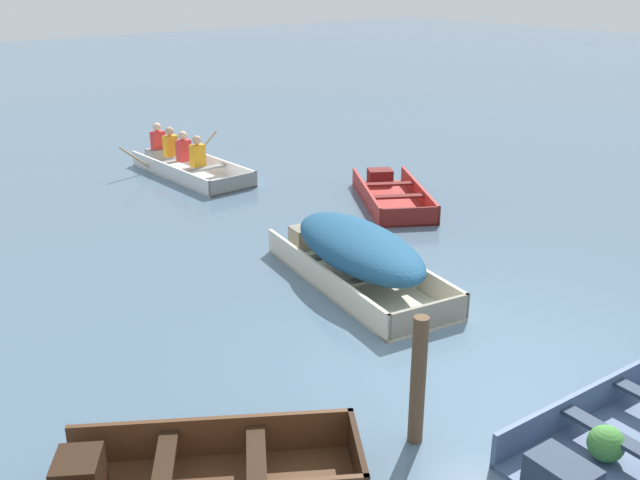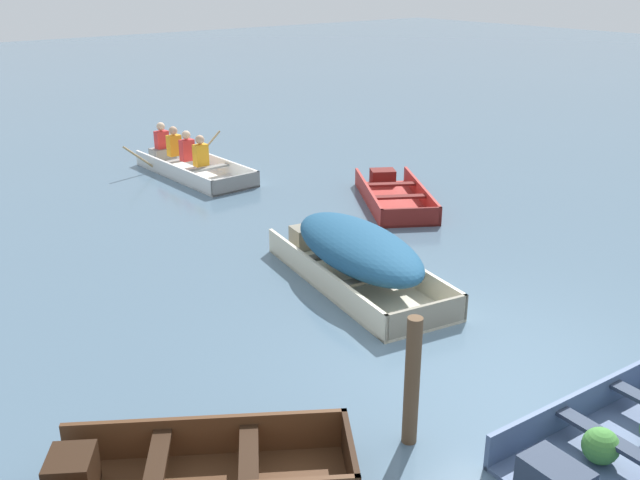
{
  "view_description": "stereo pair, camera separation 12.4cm",
  "coord_description": "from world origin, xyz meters",
  "px_view_note": "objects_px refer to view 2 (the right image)",
  "views": [
    {
      "loc": [
        -5.59,
        -3.98,
        4.04
      ],
      "look_at": [
        0.46,
        3.46,
        0.35
      ],
      "focal_mm": 40.0,
      "sensor_mm": 36.0,
      "label": 1
    },
    {
      "loc": [
        -5.5,
        -4.06,
        4.04
      ],
      "look_at": [
        0.46,
        3.46,
        0.35
      ],
      "focal_mm": 40.0,
      "sensor_mm": 36.0,
      "label": 2
    }
  ],
  "objects_px": {
    "dinghy_slate_blue_foreground": "(630,443)",
    "skiff_dark_varnish_far_moored": "(189,476)",
    "rowboat_white_with_crew": "(189,162)",
    "mooring_post": "(412,382)",
    "skiff_cream_near_moored": "(357,251)",
    "skiff_red_mid_moored": "(393,195)"
  },
  "relations": [
    {
      "from": "dinghy_slate_blue_foreground",
      "to": "skiff_dark_varnish_far_moored",
      "type": "distance_m",
      "value": 3.82
    },
    {
      "from": "skiff_dark_varnish_far_moored",
      "to": "rowboat_white_with_crew",
      "type": "bearing_deg",
      "value": 61.38
    },
    {
      "from": "dinghy_slate_blue_foreground",
      "to": "skiff_cream_near_moored",
      "type": "distance_m",
      "value": 4.33
    },
    {
      "from": "skiff_dark_varnish_far_moored",
      "to": "rowboat_white_with_crew",
      "type": "relative_size",
      "value": 0.82
    },
    {
      "from": "dinghy_slate_blue_foreground",
      "to": "rowboat_white_with_crew",
      "type": "height_order",
      "value": "rowboat_white_with_crew"
    },
    {
      "from": "dinghy_slate_blue_foreground",
      "to": "rowboat_white_with_crew",
      "type": "relative_size",
      "value": 0.87
    },
    {
      "from": "skiff_dark_varnish_far_moored",
      "to": "rowboat_white_with_crew",
      "type": "distance_m",
      "value": 9.83
    },
    {
      "from": "skiff_dark_varnish_far_moored",
      "to": "dinghy_slate_blue_foreground",
      "type": "bearing_deg",
      "value": -31.64
    },
    {
      "from": "dinghy_slate_blue_foreground",
      "to": "rowboat_white_with_crew",
      "type": "distance_m",
      "value": 10.73
    },
    {
      "from": "dinghy_slate_blue_foreground",
      "to": "rowboat_white_with_crew",
      "type": "xyz_separation_m",
      "value": [
        1.45,
        10.64,
        0.08
      ]
    },
    {
      "from": "skiff_dark_varnish_far_moored",
      "to": "skiff_cream_near_moored",
      "type": "bearing_deg",
      "value": 30.91
    },
    {
      "from": "skiff_cream_near_moored",
      "to": "skiff_red_mid_moored",
      "type": "distance_m",
      "value": 3.71
    },
    {
      "from": "mooring_post",
      "to": "skiff_dark_varnish_far_moored",
      "type": "bearing_deg",
      "value": 160.91
    },
    {
      "from": "skiff_cream_near_moored",
      "to": "rowboat_white_with_crew",
      "type": "height_order",
      "value": "rowboat_white_with_crew"
    },
    {
      "from": "dinghy_slate_blue_foreground",
      "to": "skiff_dark_varnish_far_moored",
      "type": "relative_size",
      "value": 1.07
    },
    {
      "from": "skiff_dark_varnish_far_moored",
      "to": "mooring_post",
      "type": "height_order",
      "value": "mooring_post"
    },
    {
      "from": "skiff_red_mid_moored",
      "to": "skiff_dark_varnish_far_moored",
      "type": "bearing_deg",
      "value": -145.72
    },
    {
      "from": "skiff_cream_near_moored",
      "to": "dinghy_slate_blue_foreground",
      "type": "bearing_deg",
      "value": -97.37
    },
    {
      "from": "dinghy_slate_blue_foreground",
      "to": "rowboat_white_with_crew",
      "type": "bearing_deg",
      "value": 82.22
    },
    {
      "from": "skiff_red_mid_moored",
      "to": "mooring_post",
      "type": "bearing_deg",
      "value": -132.69
    },
    {
      "from": "skiff_cream_near_moored",
      "to": "skiff_red_mid_moored",
      "type": "bearing_deg",
      "value": 38.33
    },
    {
      "from": "rowboat_white_with_crew",
      "to": "mooring_post",
      "type": "height_order",
      "value": "mooring_post"
    }
  ]
}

